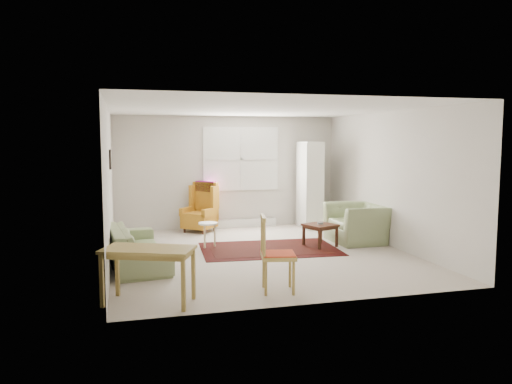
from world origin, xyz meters
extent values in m
cube|color=#B9AC9E|center=(0.00, 0.00, 0.00)|extent=(5.00, 5.50, 0.01)
cube|color=white|center=(0.00, 0.00, 2.50)|extent=(5.00, 5.50, 0.01)
cube|color=beige|center=(0.00, 2.75, 1.25)|extent=(5.00, 0.04, 2.50)
cube|color=beige|center=(0.00, -2.75, 1.25)|extent=(5.00, 0.04, 2.50)
cube|color=beige|center=(-2.50, 0.00, 1.25)|extent=(0.04, 5.50, 2.50)
cube|color=beige|center=(2.50, 0.00, 1.25)|extent=(0.04, 5.50, 2.50)
cube|color=white|center=(0.30, 2.73, 1.55)|extent=(1.72, 0.06, 1.42)
cube|color=white|center=(0.30, 2.73, 1.55)|extent=(1.60, 0.02, 1.30)
cube|color=silver|center=(0.30, 2.67, 0.09)|extent=(1.60, 0.12, 0.18)
cube|color=black|center=(-2.48, 0.50, 1.65)|extent=(0.03, 0.42, 0.32)
cube|color=tan|center=(-2.46, 0.50, 1.65)|extent=(0.01, 0.34, 0.24)
imported|color=gray|center=(-2.10, -0.23, 0.41)|extent=(1.00, 2.11, 0.82)
imported|color=gray|center=(2.10, 0.48, 0.44)|extent=(1.01, 1.15, 0.88)
camera|label=1|loc=(-2.29, -8.22, 1.98)|focal=35.00mm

